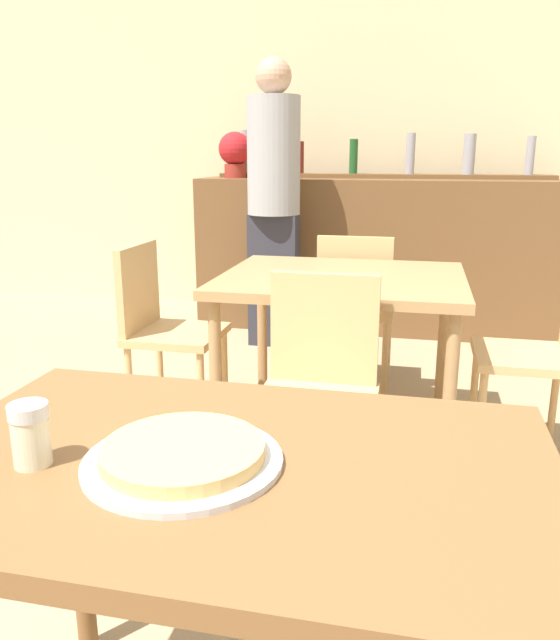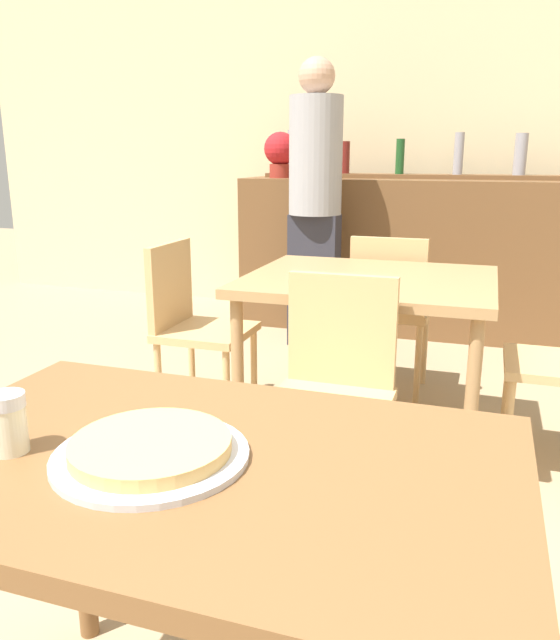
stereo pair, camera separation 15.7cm
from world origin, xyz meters
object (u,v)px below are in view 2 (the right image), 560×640
(chair_far_side_left, at_px, (192,319))
(pizza_tray, at_px, (151,450))
(person_standing, at_px, (315,194))
(potted_plant, at_px, (280,152))
(chair_far_side_front, at_px, (334,383))
(cheese_shaker, at_px, (8,423))
(chair_far_side_back, at_px, (390,303))

(chair_far_side_left, bearing_deg, pizza_tray, -155.55)
(person_standing, height_order, potted_plant, person_standing)
(pizza_tray, bearing_deg, potted_plant, 105.06)
(chair_far_side_front, distance_m, chair_far_side_left, 1.03)
(chair_far_side_left, height_order, potted_plant, potted_plant)
(potted_plant, bearing_deg, chair_far_side_left, -83.98)
(cheese_shaker, bearing_deg, potted_plant, 101.23)
(pizza_tray, bearing_deg, cheese_shaker, -167.56)
(chair_far_side_back, height_order, chair_far_side_left, same)
(chair_far_side_back, xyz_separation_m, cheese_shaker, (-0.31, -2.37, 0.30))
(chair_far_side_left, bearing_deg, chair_far_side_back, -53.76)
(person_standing, bearing_deg, pizza_tray, -79.69)
(cheese_shaker, bearing_deg, chair_far_side_back, 82.65)
(chair_far_side_left, relative_size, cheese_shaker, 7.97)
(pizza_tray, distance_m, potted_plant, 3.80)
(chair_far_side_front, bearing_deg, cheese_shaker, -104.93)
(chair_far_side_back, bearing_deg, pizza_tray, 88.52)
(pizza_tray, relative_size, cheese_shaker, 3.10)
(chair_far_side_back, relative_size, pizza_tray, 2.57)
(chair_far_side_front, height_order, potted_plant, potted_plant)
(chair_far_side_left, relative_size, potted_plant, 2.63)
(chair_far_side_front, distance_m, pizza_tray, 1.12)
(chair_far_side_back, height_order, pizza_tray, chair_far_side_back)
(chair_far_side_back, xyz_separation_m, person_standing, (-0.63, 0.79, 0.50))
(cheese_shaker, distance_m, person_standing, 3.18)
(chair_far_side_front, relative_size, cheese_shaker, 7.97)
(chair_far_side_front, xyz_separation_m, pizza_tray, (-0.06, -1.09, 0.26))
(potted_plant, bearing_deg, chair_far_side_back, -51.84)
(cheese_shaker, height_order, potted_plant, potted_plant)
(person_standing, distance_m, potted_plant, 0.72)
(chair_far_side_front, relative_size, chair_far_side_left, 1.00)
(chair_far_side_back, relative_size, potted_plant, 2.63)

